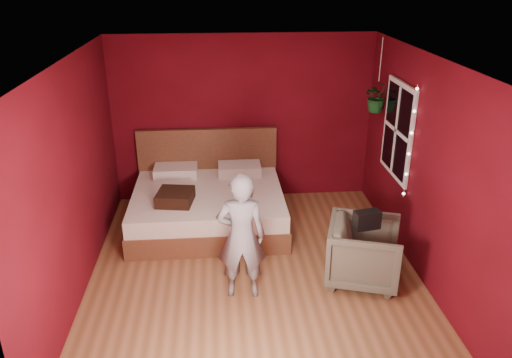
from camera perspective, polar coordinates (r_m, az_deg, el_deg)
name	(u,v)px	position (r m, az deg, el deg)	size (l,w,h in m)	color
floor	(254,272)	(6.29, -0.20, -10.58)	(4.50, 4.50, 0.00)	#915E3A
room_walls	(254,144)	(5.53, -0.22, 4.02)	(4.04, 4.54, 2.62)	#610A16
window	(397,130)	(6.85, 15.86, 5.37)	(0.05, 0.97, 1.27)	white
fairy_lights	(410,143)	(6.38, 17.20, 3.90)	(0.04, 0.04, 1.45)	silver
bed	(208,202)	(7.33, -5.47, -2.69)	(2.16, 1.83, 1.19)	brown
person	(241,237)	(5.52, -1.70, -6.63)	(0.55, 0.36, 1.50)	gray
armchair	(364,252)	(6.09, 12.22, -8.15)	(0.81, 0.84, 0.76)	#5D5C49
handbag	(367,220)	(5.76, 12.55, -4.56)	(0.29, 0.15, 0.21)	black
throw_pillow	(175,197)	(6.82, -9.21, -2.05)	(0.46, 0.46, 0.16)	black
hanging_plant	(377,97)	(7.37, 13.70, 9.14)	(0.42, 0.37, 1.03)	silver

